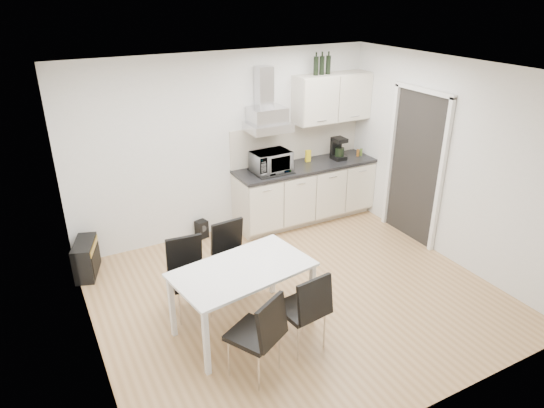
{
  "coord_description": "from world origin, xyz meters",
  "views": [
    {
      "loc": [
        -2.53,
        -4.12,
        3.37
      ],
      "look_at": [
        -0.16,
        0.31,
        1.1
      ],
      "focal_mm": 32.0,
      "sensor_mm": 36.0,
      "label": 1
    }
  ],
  "objects_px": {
    "chair_far_right": "(236,260)",
    "guitar_amp": "(86,258)",
    "kitchenette": "(306,169)",
    "chair_near_right": "(301,309)",
    "dining_table": "(243,275)",
    "chair_near_left": "(254,335)",
    "chair_far_left": "(190,279)",
    "floor_speaker": "(202,229)"
  },
  "relations": [
    {
      "from": "chair_far_right",
      "to": "guitar_amp",
      "type": "distance_m",
      "value": 1.98
    },
    {
      "from": "kitchenette",
      "to": "floor_speaker",
      "type": "relative_size",
      "value": 9.58
    },
    {
      "from": "chair_far_left",
      "to": "guitar_amp",
      "type": "relative_size",
      "value": 1.48
    },
    {
      "from": "dining_table",
      "to": "chair_near_left",
      "type": "bearing_deg",
      "value": -115.57
    },
    {
      "from": "kitchenette",
      "to": "chair_far_right",
      "type": "xyz_separation_m",
      "value": [
        -1.79,
        -1.35,
        -0.39
      ]
    },
    {
      "from": "chair_far_left",
      "to": "chair_near_left",
      "type": "height_order",
      "value": "same"
    },
    {
      "from": "guitar_amp",
      "to": "floor_speaker",
      "type": "xyz_separation_m",
      "value": [
        1.63,
        0.25,
        -0.1
      ]
    },
    {
      "from": "dining_table",
      "to": "chair_far_right",
      "type": "relative_size",
      "value": 1.71
    },
    {
      "from": "kitchenette",
      "to": "chair_far_left",
      "type": "distance_m",
      "value": 2.84
    },
    {
      "from": "chair_far_left",
      "to": "guitar_amp",
      "type": "xyz_separation_m",
      "value": [
        -0.9,
        1.39,
        -0.21
      ]
    },
    {
      "from": "chair_near_left",
      "to": "chair_far_right",
      "type": "bearing_deg",
      "value": 44.5
    },
    {
      "from": "kitchenette",
      "to": "chair_near_right",
      "type": "xyz_separation_m",
      "value": [
        -1.6,
        -2.51,
        -0.39
      ]
    },
    {
      "from": "chair_far_right",
      "to": "kitchenette",
      "type": "bearing_deg",
      "value": -147.62
    },
    {
      "from": "chair_near_right",
      "to": "chair_far_left",
      "type": "bearing_deg",
      "value": 120.01
    },
    {
      "from": "kitchenette",
      "to": "chair_far_right",
      "type": "bearing_deg",
      "value": -143.04
    },
    {
      "from": "guitar_amp",
      "to": "floor_speaker",
      "type": "relative_size",
      "value": 2.26
    },
    {
      "from": "dining_table",
      "to": "chair_near_right",
      "type": "distance_m",
      "value": 0.69
    },
    {
      "from": "kitchenette",
      "to": "chair_far_right",
      "type": "distance_m",
      "value": 2.28
    },
    {
      "from": "guitar_amp",
      "to": "chair_far_right",
      "type": "bearing_deg",
      "value": -21.39
    },
    {
      "from": "chair_far_left",
      "to": "chair_far_right",
      "type": "height_order",
      "value": "same"
    },
    {
      "from": "chair_far_right",
      "to": "guitar_amp",
      "type": "xyz_separation_m",
      "value": [
        -1.51,
        1.26,
        -0.21
      ]
    },
    {
      "from": "chair_far_right",
      "to": "chair_near_right",
      "type": "relative_size",
      "value": 1.0
    },
    {
      "from": "chair_far_right",
      "to": "floor_speaker",
      "type": "relative_size",
      "value": 3.35
    },
    {
      "from": "chair_near_left",
      "to": "dining_table",
      "type": "bearing_deg",
      "value": 45.03
    },
    {
      "from": "chair_near_right",
      "to": "floor_speaker",
      "type": "height_order",
      "value": "chair_near_right"
    },
    {
      "from": "guitar_amp",
      "to": "floor_speaker",
      "type": "height_order",
      "value": "guitar_amp"
    },
    {
      "from": "kitchenette",
      "to": "floor_speaker",
      "type": "distance_m",
      "value": 1.81
    },
    {
      "from": "kitchenette",
      "to": "chair_far_left",
      "type": "xyz_separation_m",
      "value": [
        -2.39,
        -1.48,
        -0.39
      ]
    },
    {
      "from": "dining_table",
      "to": "chair_near_right",
      "type": "height_order",
      "value": "chair_near_right"
    },
    {
      "from": "kitchenette",
      "to": "chair_near_left",
      "type": "distance_m",
      "value": 3.45
    },
    {
      "from": "kitchenette",
      "to": "chair_far_right",
      "type": "height_order",
      "value": "kitchenette"
    },
    {
      "from": "dining_table",
      "to": "chair_near_right",
      "type": "xyz_separation_m",
      "value": [
        0.4,
        -0.51,
        -0.23
      ]
    },
    {
      "from": "kitchenette",
      "to": "dining_table",
      "type": "xyz_separation_m",
      "value": [
        -2.0,
        -2.0,
        -0.16
      ]
    },
    {
      "from": "chair_far_right",
      "to": "chair_near_right",
      "type": "distance_m",
      "value": 1.18
    },
    {
      "from": "dining_table",
      "to": "guitar_amp",
      "type": "xyz_separation_m",
      "value": [
        -1.3,
        1.91,
        -0.44
      ]
    },
    {
      "from": "chair_far_right",
      "to": "floor_speaker",
      "type": "height_order",
      "value": "chair_far_right"
    },
    {
      "from": "guitar_amp",
      "to": "chair_near_right",
      "type": "bearing_deg",
      "value": -36.35
    },
    {
      "from": "chair_far_left",
      "to": "chair_near_right",
      "type": "distance_m",
      "value": 1.3
    },
    {
      "from": "kitchenette",
      "to": "guitar_amp",
      "type": "height_order",
      "value": "kitchenette"
    },
    {
      "from": "kitchenette",
      "to": "chair_far_left",
      "type": "relative_size",
      "value": 2.86
    },
    {
      "from": "dining_table",
      "to": "floor_speaker",
      "type": "height_order",
      "value": "dining_table"
    },
    {
      "from": "chair_near_right",
      "to": "floor_speaker",
      "type": "distance_m",
      "value": 2.69
    }
  ]
}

